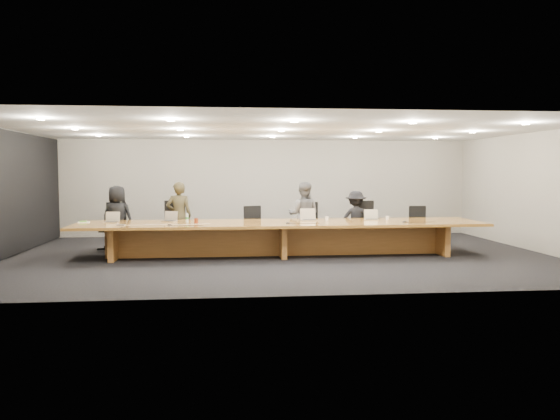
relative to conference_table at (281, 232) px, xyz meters
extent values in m
plane|color=black|center=(0.00, 0.00, -0.52)|extent=(12.00, 12.00, 0.00)
cube|color=beige|center=(0.00, 4.00, 0.88)|extent=(12.00, 0.02, 2.80)
cube|color=black|center=(-5.94, 0.00, 0.85)|extent=(0.08, 7.84, 2.74)
cube|color=#935C20|center=(0.00, 0.00, 0.20)|extent=(9.00, 1.80, 0.06)
cube|color=brown|center=(0.00, 0.00, -0.18)|extent=(7.65, 0.15, 0.69)
cube|color=brown|center=(-3.60, 0.00, -0.18)|extent=(0.12, 1.26, 0.69)
cube|color=brown|center=(0.00, 0.00, -0.18)|extent=(0.12, 1.26, 0.69)
cube|color=brown|center=(3.60, 0.00, -0.18)|extent=(0.12, 1.26, 0.69)
imported|color=black|center=(-3.80, 1.25, 0.25)|extent=(0.84, 0.64, 1.55)
imported|color=#302C1A|center=(-2.34, 1.12, 0.30)|extent=(0.62, 0.42, 1.64)
imported|color=#57575A|center=(0.69, 1.26, 0.29)|extent=(0.93, 0.82, 1.62)
imported|color=black|center=(1.99, 1.22, 0.18)|extent=(0.96, 0.63, 1.40)
cylinder|color=silver|center=(-2.09, 0.16, 0.33)|extent=(0.07, 0.07, 0.19)
cylinder|color=maroon|center=(-1.88, -0.06, 0.29)|extent=(0.09, 0.09, 0.11)
cone|color=white|center=(1.09, 0.32, 0.27)|extent=(0.09, 0.09, 0.09)
cone|color=white|center=(2.51, 0.27, 0.28)|extent=(0.08, 0.08, 0.09)
cube|color=white|center=(-4.35, 0.33, 0.24)|extent=(0.26, 0.22, 0.01)
cube|color=#59B12F|center=(-4.36, 0.32, 0.26)|extent=(0.16, 0.11, 0.02)
cube|color=#A7A7AB|center=(-3.41, -0.46, 0.24)|extent=(0.18, 0.14, 0.03)
cone|color=black|center=(-2.41, -0.51, 0.24)|extent=(0.13, 0.13, 0.03)
cone|color=black|center=(0.10, -0.36, 0.24)|extent=(0.13, 0.13, 0.03)
cone|color=black|center=(2.72, -0.32, 0.24)|extent=(0.14, 0.14, 0.03)
camera|label=1|loc=(-1.29, -12.02, 1.35)|focal=35.00mm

